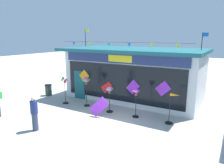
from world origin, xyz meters
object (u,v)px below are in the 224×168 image
at_px(wind_spinner_left, 86,83).
at_px(wind_spinner_center_right, 136,95).
at_px(wind_spinner_right, 172,107).
at_px(person_near_camera, 34,113).
at_px(kite_shop_building, 134,73).
at_px(wind_spinner_far_left, 65,87).
at_px(display_kite_on_ground, 99,106).
at_px(wind_spinner_center_left, 110,94).
at_px(trash_bin, 48,90).

height_order(wind_spinner_left, wind_spinner_center_right, wind_spinner_left).
xyz_separation_m(wind_spinner_right, person_near_camera, (-5.34, -4.04, -0.06)).
distance_m(kite_shop_building, wind_spinner_far_left, 4.90).
xyz_separation_m(kite_shop_building, wind_spinner_left, (-1.81, -3.16, -0.31)).
relative_size(wind_spinner_left, display_kite_on_ground, 1.78).
distance_m(wind_spinner_far_left, wind_spinner_left, 1.63).
bearing_deg(wind_spinner_right, display_kite_on_ground, -165.06).
height_order(wind_spinner_center_left, display_kite_on_ground, wind_spinner_center_left).
bearing_deg(person_near_camera, kite_shop_building, 53.22).
relative_size(wind_spinner_far_left, trash_bin, 2.14).
bearing_deg(person_near_camera, display_kite_on_ground, 38.69).
relative_size(wind_spinner_left, person_near_camera, 1.13).
xyz_separation_m(wind_spinner_center_left, wind_spinner_center_right, (1.65, 0.06, 0.15)).
relative_size(wind_spinner_far_left, person_near_camera, 1.08).
distance_m(wind_spinner_left, person_near_camera, 4.20).
relative_size(kite_shop_building, trash_bin, 11.16).
distance_m(wind_spinner_far_left, wind_spinner_center_right, 5.06).
bearing_deg(kite_shop_building, trash_bin, -155.63).
bearing_deg(wind_spinner_left, wind_spinner_far_left, -168.16).
bearing_deg(kite_shop_building, wind_spinner_far_left, -134.02).
xyz_separation_m(kite_shop_building, wind_spinner_center_right, (1.69, -3.32, -0.57)).
bearing_deg(wind_spinner_center_left, display_kite_on_ground, -98.92).
bearing_deg(wind_spinner_far_left, trash_bin, 161.16).
bearing_deg(person_near_camera, wind_spinner_right, 13.42).
distance_m(kite_shop_building, wind_spinner_center_right, 3.76).
xyz_separation_m(wind_spinner_center_left, display_kite_on_ground, (-0.14, -0.89, -0.51)).
xyz_separation_m(kite_shop_building, wind_spinner_far_left, (-3.37, -3.49, -0.68)).
relative_size(kite_shop_building, person_near_camera, 5.65).
height_order(wind_spinner_center_left, wind_spinner_right, wind_spinner_right).
height_order(wind_spinner_left, wind_spinner_center_left, wind_spinner_left).
bearing_deg(wind_spinner_center_left, kite_shop_building, 90.60).
bearing_deg(wind_spinner_left, display_kite_on_ground, -32.79).
relative_size(wind_spinner_far_left, wind_spinner_right, 1.11).
xyz_separation_m(kite_shop_building, display_kite_on_ground, (-0.10, -4.26, -1.24)).
relative_size(wind_spinner_center_left, display_kite_on_ground, 1.45).
bearing_deg(trash_bin, kite_shop_building, 24.37).
relative_size(wind_spinner_right, trash_bin, 1.93).
bearing_deg(wind_spinner_far_left, wind_spinner_center_right, 1.94).
xyz_separation_m(wind_spinner_right, trash_bin, (-9.48, 0.62, -0.48)).
relative_size(trash_bin, display_kite_on_ground, 0.79).
bearing_deg(kite_shop_building, wind_spinner_center_right, -63.02).
bearing_deg(wind_spinner_far_left, wind_spinner_right, 1.83).
relative_size(wind_spinner_far_left, wind_spinner_left, 0.95).
bearing_deg(wind_spinner_center_left, wind_spinner_center_right, 2.06).
distance_m(wind_spinner_far_left, wind_spinner_right, 7.02).
relative_size(wind_spinner_center_left, trash_bin, 1.82).
height_order(wind_spinner_center_left, wind_spinner_center_right, wind_spinner_center_right).
height_order(wind_spinner_left, person_near_camera, wind_spinner_left).
relative_size(wind_spinner_far_left, display_kite_on_ground, 1.70).
distance_m(kite_shop_building, display_kite_on_ground, 4.44).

